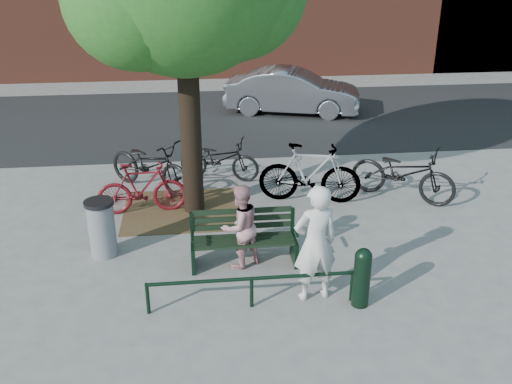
{
  "coord_description": "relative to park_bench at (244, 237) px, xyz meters",
  "views": [
    {
      "loc": [
        -0.71,
        -8.18,
        4.96
      ],
      "look_at": [
        0.31,
        1.0,
        0.87
      ],
      "focal_mm": 40.0,
      "sensor_mm": 36.0,
      "label": 1
    }
  ],
  "objects": [
    {
      "name": "bicycle_a",
      "position": [
        -1.71,
        3.28,
        0.09
      ],
      "size": [
        2.17,
        1.95,
        1.14
      ],
      "primitive_type": "imported",
      "rotation": [
        0.0,
        0.0,
        0.9
      ],
      "color": "black",
      "rests_on": "ground"
    },
    {
      "name": "bollard",
      "position": [
        1.6,
        -1.41,
        0.03
      ],
      "size": [
        0.25,
        0.25,
        0.94
      ],
      "color": "black",
      "rests_on": "ground"
    },
    {
      "name": "bicycle_c",
      "position": [
        -0.21,
        3.71,
        0.0
      ],
      "size": [
        1.94,
        1.22,
        0.96
      ],
      "primitive_type": "imported",
      "rotation": [
        0.0,
        0.0,
        1.23
      ],
      "color": "black",
      "rests_on": "ground"
    },
    {
      "name": "bicycle_b",
      "position": [
        -1.8,
        2.12,
        0.04
      ],
      "size": [
        1.76,
        0.59,
        1.05
      ],
      "primitive_type": "imported",
      "rotation": [
        0.0,
        0.0,
        1.63
      ],
      "color": "#580C12",
      "rests_on": "ground"
    },
    {
      "name": "ground",
      "position": [
        0.0,
        -0.08,
        -0.48
      ],
      "size": [
        90.0,
        90.0,
        0.0
      ],
      "primitive_type": "plane",
      "color": "gray",
      "rests_on": "ground"
    },
    {
      "name": "parked_car",
      "position": [
        2.33,
        8.88,
        0.2
      ],
      "size": [
        4.37,
        2.54,
        1.36
      ],
      "primitive_type": "imported",
      "rotation": [
        0.0,
        0.0,
        1.29
      ],
      "color": "gray",
      "rests_on": "ground"
    },
    {
      "name": "road",
      "position": [
        0.0,
        8.42,
        -0.47
      ],
      "size": [
        40.0,
        7.0,
        0.01
      ],
      "primitive_type": "cube",
      "color": "black",
      "rests_on": "ground"
    },
    {
      "name": "dirt_pit",
      "position": [
        -1.0,
        2.12,
        -0.47
      ],
      "size": [
        2.4,
        2.0,
        0.02
      ],
      "primitive_type": "cube",
      "color": "brown",
      "rests_on": "ground"
    },
    {
      "name": "guard_railing",
      "position": [
        0.0,
        -1.28,
        -0.08
      ],
      "size": [
        3.06,
        0.06,
        0.51
      ],
      "color": "black",
      "rests_on": "ground"
    },
    {
      "name": "person_left",
      "position": [
        0.95,
        -1.13,
        0.44
      ],
      "size": [
        0.74,
        0.55,
        1.84
      ],
      "primitive_type": "imported",
      "rotation": [
        0.0,
        0.0,
        3.32
      ],
      "color": "beige",
      "rests_on": "ground"
    },
    {
      "name": "litter_bin",
      "position": [
        -2.36,
        0.52,
        0.03
      ],
      "size": [
        0.5,
        0.5,
        1.01
      ],
      "color": "gray",
      "rests_on": "ground"
    },
    {
      "name": "bicycle_d",
      "position": [
        1.56,
        2.28,
        0.15
      ],
      "size": [
        2.16,
        1.04,
        1.25
      ],
      "primitive_type": "imported",
      "rotation": [
        0.0,
        0.0,
        1.34
      ],
      "color": "gray",
      "rests_on": "ground"
    },
    {
      "name": "bicycle_e",
      "position": [
        3.5,
        2.21,
        0.1
      ],
      "size": [
        2.22,
        1.89,
        1.15
      ],
      "primitive_type": "imported",
      "rotation": [
        0.0,
        0.0,
        0.95
      ],
      "color": "black",
      "rests_on": "ground"
    },
    {
      "name": "park_bench",
      "position": [
        0.0,
        0.0,
        0.0
      ],
      "size": [
        1.74,
        0.54,
        0.97
      ],
      "color": "black",
      "rests_on": "ground"
    },
    {
      "name": "person_right",
      "position": [
        -0.06,
        -0.08,
        0.24
      ],
      "size": [
        0.87,
        0.82,
        1.43
      ],
      "primitive_type": "imported",
      "rotation": [
        0.0,
        0.0,
        3.67
      ],
      "color": "tan",
      "rests_on": "ground"
    }
  ]
}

